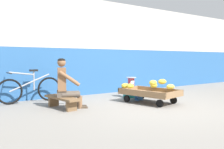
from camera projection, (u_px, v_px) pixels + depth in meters
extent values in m
plane|color=gray|center=(163.00, 108.00, 5.71)|extent=(80.00, 80.00, 0.00)
cube|color=#2D609E|center=(95.00, 71.00, 8.10)|extent=(16.00, 0.30, 1.44)
cube|color=beige|center=(95.00, 25.00, 8.00)|extent=(16.00, 0.30, 1.55)
cube|color=#8E6B47|center=(150.00, 94.00, 6.38)|extent=(1.10, 1.58, 0.05)
cube|color=#8E6B47|center=(140.00, 92.00, 6.08)|extent=(0.32, 1.42, 0.10)
cube|color=#8E6B47|center=(158.00, 89.00, 6.66)|extent=(0.32, 1.42, 0.10)
cube|color=#8E6B47|center=(129.00, 89.00, 6.85)|extent=(0.83, 0.20, 0.10)
cube|color=#8E6B47|center=(174.00, 94.00, 5.89)|extent=(0.83, 0.20, 0.10)
cylinder|color=black|center=(127.00, 99.00, 6.51)|extent=(0.08, 0.19, 0.18)
cylinder|color=black|center=(141.00, 96.00, 6.96)|extent=(0.08, 0.19, 0.18)
cylinder|color=black|center=(160.00, 103.00, 5.81)|extent=(0.08, 0.19, 0.18)
cylinder|color=black|center=(174.00, 100.00, 6.27)|extent=(0.08, 0.19, 0.18)
ellipsoid|color=gold|center=(130.00, 86.00, 6.46)|extent=(0.30, 0.27, 0.13)
ellipsoid|color=gold|center=(125.00, 86.00, 6.55)|extent=(0.28, 0.24, 0.13)
ellipsoid|color=yellow|center=(170.00, 87.00, 6.29)|extent=(0.25, 0.20, 0.13)
ellipsoid|color=yellow|center=(154.00, 85.00, 6.61)|extent=(0.30, 0.27, 0.13)
ellipsoid|color=gold|center=(162.00, 82.00, 6.29)|extent=(0.25, 0.19, 0.13)
ellipsoid|color=yellow|center=(153.00, 83.00, 6.09)|extent=(0.29, 0.27, 0.13)
cube|color=brown|center=(62.00, 98.00, 5.66)|extent=(0.43, 1.13, 0.05)
cube|color=brown|center=(54.00, 102.00, 5.96)|extent=(0.25, 0.11, 0.22)
cube|color=brown|center=(71.00, 106.00, 5.39)|extent=(0.25, 0.11, 0.22)
cylinder|color=brown|center=(79.00, 101.00, 5.85)|extent=(0.10, 0.10, 0.27)
cube|color=#4C3D2D|center=(82.00, 106.00, 5.87)|extent=(0.24, 0.16, 0.04)
cylinder|color=brown|center=(71.00, 94.00, 5.79)|extent=(0.42, 0.27, 0.13)
cylinder|color=brown|center=(80.00, 103.00, 5.68)|extent=(0.10, 0.10, 0.27)
cube|color=#4C3D2D|center=(83.00, 107.00, 5.70)|extent=(0.24, 0.16, 0.04)
cylinder|color=brown|center=(71.00, 95.00, 5.62)|extent=(0.42, 0.27, 0.13)
cube|color=brown|center=(62.00, 94.00, 5.66)|extent=(0.31, 0.34, 0.14)
cube|color=brown|center=(62.00, 79.00, 5.64)|extent=(0.29, 0.36, 0.52)
cylinder|color=brown|center=(68.00, 77.00, 5.87)|extent=(0.46, 0.24, 0.36)
cylinder|color=brown|center=(69.00, 79.00, 5.48)|extent=(0.46, 0.24, 0.36)
sphere|color=brown|center=(61.00, 63.00, 5.61)|extent=(0.19, 0.19, 0.19)
ellipsoid|color=black|center=(61.00, 60.00, 5.61)|extent=(0.17, 0.17, 0.09)
cube|color=#19847F|center=(131.00, 92.00, 7.29)|extent=(0.36, 0.28, 0.30)
cylinder|color=#28282D|center=(131.00, 87.00, 7.28)|extent=(0.20, 0.20, 0.03)
cube|color=#C6384C|center=(131.00, 82.00, 7.27)|extent=(0.16, 0.10, 0.24)
cylinder|color=white|center=(132.00, 82.00, 7.23)|extent=(0.13, 0.01, 0.13)
cylinder|color=#B2B5BA|center=(131.00, 77.00, 7.27)|extent=(0.30, 0.30, 0.01)
torus|color=black|center=(9.00, 92.00, 6.13)|extent=(0.64, 0.05, 0.64)
torus|color=black|center=(49.00, 89.00, 6.72)|extent=(0.64, 0.05, 0.64)
cylinder|color=#9EA0A5|center=(30.00, 83.00, 6.41)|extent=(1.03, 0.04, 0.43)
cylinder|color=#9EA0A5|center=(34.00, 81.00, 6.46)|extent=(0.04, 0.04, 0.48)
cylinder|color=#9EA0A5|center=(22.00, 73.00, 6.28)|extent=(0.61, 0.04, 0.12)
cube|color=black|center=(34.00, 70.00, 6.45)|extent=(0.20, 0.10, 0.05)
cylinder|color=black|center=(9.00, 73.00, 6.10)|extent=(0.03, 0.48, 0.03)
cube|color=#3370B7|center=(139.00, 96.00, 6.82)|extent=(0.18, 0.12, 0.24)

